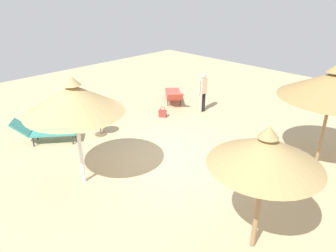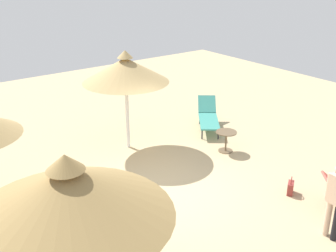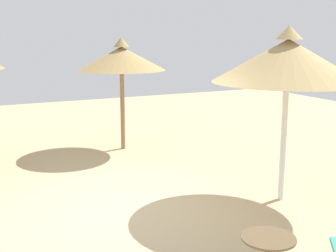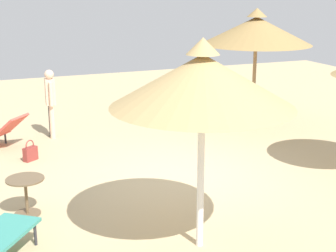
% 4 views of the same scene
% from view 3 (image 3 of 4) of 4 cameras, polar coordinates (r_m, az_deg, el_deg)
% --- Properties ---
extents(ground, '(24.00, 24.00, 0.10)m').
position_cam_3_polar(ground, '(7.56, -5.49, -10.63)').
color(ground, tan).
extents(parasol_umbrella_near_right, '(2.45, 2.45, 2.92)m').
position_cam_3_polar(parasol_umbrella_near_right, '(7.66, 14.79, 7.93)').
color(parasol_umbrella_near_right, white).
rests_on(parasol_umbrella_near_right, ground).
extents(parasol_umbrella_center, '(2.09, 2.09, 2.69)m').
position_cam_3_polar(parasol_umbrella_center, '(10.92, -5.86, 8.41)').
color(parasol_umbrella_center, olive).
rests_on(parasol_umbrella_center, ground).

